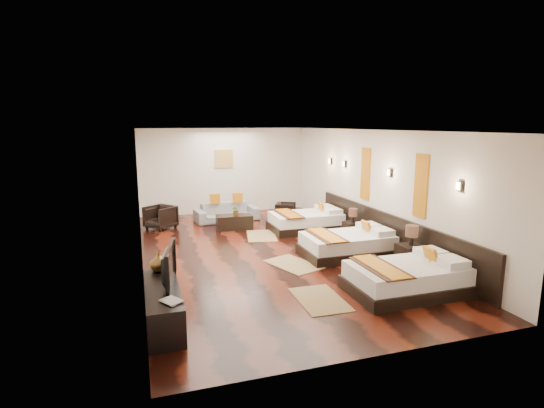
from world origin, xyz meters
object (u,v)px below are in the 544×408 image
object	(u,v)px
tv	(164,265)
sofa	(227,212)
nightstand_b	(352,229)
coffee_table	(234,222)
nightstand_a	(410,254)
tv_console	(163,305)
armchair_left	(160,217)
armchair_right	(286,211)
book	(165,304)
bed_mid	(348,244)
table_plant	(236,210)
bed_near	(407,277)
bed_far	(307,221)
figurine	(159,262)

from	to	relation	value
tv	sofa	bearing A→B (deg)	-9.00
nightstand_b	coffee_table	distance (m)	3.33
nightstand_a	tv_console	size ratio (longest dim) A/B	0.52
armchair_left	armchair_right	xyz separation A→B (m)	(3.77, 0.01, -0.06)
sofa	coffee_table	xyz separation A→B (m)	(0.00, -1.05, -0.08)
book	coffee_table	size ratio (longest dim) A/B	0.29
armchair_left	tv_console	bearing A→B (deg)	-41.54
tv_console	armchair_right	xyz separation A→B (m)	(4.07, 5.96, -0.01)
bed_mid	nightstand_a	xyz separation A→B (m)	(0.75, -1.25, 0.06)
book	coffee_table	bearing A→B (deg)	68.85
tv_console	armchair_right	distance (m)	7.22
table_plant	bed_near	bearing A→B (deg)	-70.99
tv	armchair_right	distance (m)	7.08
coffee_table	table_plant	world-z (taller)	table_plant
bed_far	coffee_table	distance (m)	2.04
nightstand_b	armchair_right	world-z (taller)	nightstand_b
bed_far	bed_mid	bearing A→B (deg)	-89.99
tv	table_plant	xyz separation A→B (m)	(2.29, 5.11, -0.30)
figurine	coffee_table	world-z (taller)	figurine
armchair_right	table_plant	distance (m)	1.88
tv	figurine	size ratio (longest dim) A/B	3.21
nightstand_a	armchair_left	world-z (taller)	nightstand_a
bed_mid	armchair_left	xyz separation A→B (m)	(-3.89, 3.85, 0.07)
figurine	armchair_right	bearing A→B (deg)	51.93
bed_mid	nightstand_a	size ratio (longest dim) A/B	2.16
book	figurine	size ratio (longest dim) A/B	0.92
armchair_left	bed_mid	bearing A→B (deg)	6.71
nightstand_a	tv_console	world-z (taller)	nightstand_a
nightstand_a	figurine	world-z (taller)	nightstand_a
bed_mid	sofa	distance (m)	4.66
nightstand_a	nightstand_b	distance (m)	2.44
tv_console	tv	world-z (taller)	tv
tv_console	armchair_left	world-z (taller)	armchair_left
sofa	bed_near	bearing A→B (deg)	-80.18
nightstand_b	figurine	xyz separation A→B (m)	(-4.95, -2.53, 0.42)
armchair_right	tv	bearing A→B (deg)	173.16
tv	armchair_right	bearing A→B (deg)	-23.83
figurine	armchair_left	size ratio (longest dim) A/B	0.43
nightstand_a	figurine	xyz separation A→B (m)	(-4.94, -0.09, 0.38)
bed_near	tv_console	bearing A→B (deg)	178.48
coffee_table	table_plant	xyz separation A→B (m)	(0.05, -0.03, 0.35)
tv	coffee_table	distance (m)	5.65
nightstand_a	tv_console	bearing A→B (deg)	-170.20
figurine	armchair_right	distance (m)	6.62
book	figurine	distance (m)	1.39
bed_mid	tv	bearing A→B (deg)	-154.91
armchair_right	figurine	bearing A→B (deg)	169.83
nightstand_a	table_plant	bearing A→B (deg)	120.52
nightstand_a	sofa	size ratio (longest dim) A/B	0.49
book	tv_console	bearing A→B (deg)	90.00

